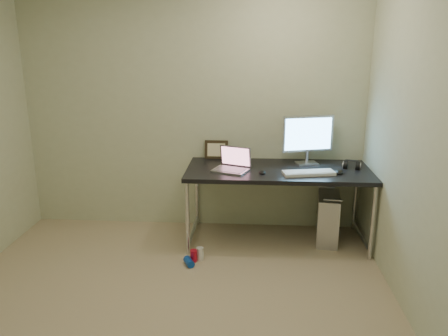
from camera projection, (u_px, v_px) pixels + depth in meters
The scene contains 18 objects.
floor at pixel (164, 319), 3.14m from camera, with size 3.50×3.50×0.00m, color tan.
wall_back at pixel (193, 110), 4.47m from camera, with size 3.50×0.02×2.50m, color beige.
wall_right at pixel (437, 155), 2.68m from camera, with size 0.02×3.50×2.50m, color beige.
desk at pixel (278, 176), 4.21m from camera, with size 1.76×0.77×0.75m.
tower_computer at pixel (328, 218), 4.33m from camera, with size 0.26×0.49×0.51m.
cable_a at pixel (319, 193), 4.58m from camera, with size 0.01×0.01×0.70m, color black.
cable_b at pixel (328, 195), 4.56m from camera, with size 0.01×0.01×0.72m, color black.
can_red at pixel (194, 256), 3.95m from camera, with size 0.06×0.06×0.11m, color red.
can_white at pixel (200, 254), 3.98m from camera, with size 0.07×0.07×0.12m, color silver.
can_blue at pixel (189, 262), 3.89m from camera, with size 0.07×0.07×0.12m, color #0F40AD.
laptop at pixel (232, 165), 4.14m from camera, with size 0.39×0.35×0.22m.
monitor at pixel (308, 136), 4.28m from camera, with size 0.51×0.20×0.49m.
keyboard at pixel (309, 173), 4.01m from camera, with size 0.47×0.15×0.03m, color white.
mouse_right at pixel (339, 171), 4.03m from camera, with size 0.08×0.12×0.04m, color black.
mouse_left at pixel (262, 171), 4.04m from camera, with size 0.06×0.10×0.03m, color black.
headphones at pixel (352, 166), 4.19m from camera, with size 0.18×0.10×0.11m.
picture_frame at pixel (216, 150), 4.53m from camera, with size 0.24×0.03×0.19m, color black.
webcam at pixel (238, 154), 4.42m from camera, with size 0.04×0.04×0.11m.
Camera 1 is at (0.61, -2.68, 1.92)m, focal length 35.00 mm.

